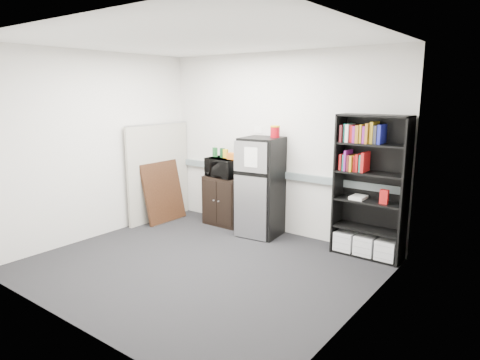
{
  "coord_description": "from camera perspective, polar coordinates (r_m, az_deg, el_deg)",
  "views": [
    {
      "loc": [
        3.41,
        -3.7,
        2.14
      ],
      "look_at": [
        -0.06,
        0.9,
        0.93
      ],
      "focal_mm": 32.0,
      "sensor_mm": 36.0,
      "label": 1
    }
  ],
  "objects": [
    {
      "name": "cubicle_partition",
      "position": [
        7.27,
        -10.77,
        1.07
      ],
      "size": [
        0.06,
        1.3,
        1.62
      ],
      "color": "#9C998A",
      "rests_on": "floor"
    },
    {
      "name": "wall_left",
      "position": [
        6.6,
        -18.5,
        4.34
      ],
      "size": [
        0.02,
        3.5,
        2.7
      ],
      "primitive_type": "cube",
      "color": "silver",
      "rests_on": "floor"
    },
    {
      "name": "snack_box_a",
      "position": [
        6.93,
        -3.35,
        3.73
      ],
      "size": [
        0.08,
        0.06,
        0.15
      ],
      "primitive_type": "cube",
      "rotation": [
        0.0,
        0.0,
        -0.22
      ],
      "color": "#185624",
      "rests_on": "microwave"
    },
    {
      "name": "bookshelf",
      "position": [
        5.73,
        16.99,
        -1.07
      ],
      "size": [
        0.9,
        0.34,
        1.85
      ],
      "color": "black",
      "rests_on": "floor"
    },
    {
      "name": "wall_right",
      "position": [
        4.04,
        15.9,
        0.11
      ],
      "size": [
        0.02,
        3.5,
        2.7
      ],
      "primitive_type": "cube",
      "color": "silver",
      "rests_on": "floor"
    },
    {
      "name": "snack_box_b",
      "position": [
        6.83,
        -2.35,
        3.63
      ],
      "size": [
        0.08,
        0.06,
        0.15
      ],
      "primitive_type": "cube",
      "rotation": [
        0.0,
        0.0,
        -0.12
      ],
      "color": "#0B3415",
      "rests_on": "microwave"
    },
    {
      "name": "snack_box_c",
      "position": [
        6.79,
        -1.93,
        3.54
      ],
      "size": [
        0.08,
        0.06,
        0.14
      ],
      "primitive_type": "cube",
      "rotation": [
        0.0,
        0.0,
        0.15
      ],
      "color": "gold",
      "rests_on": "microwave"
    },
    {
      "name": "floor",
      "position": [
        5.47,
        -5.25,
        -11.27
      ],
      "size": [
        4.0,
        4.0,
        0.0
      ],
      "primitive_type": "plane",
      "color": "black",
      "rests_on": "ground"
    },
    {
      "name": "refrigerator",
      "position": [
        6.35,
        2.83,
        -0.96
      ],
      "size": [
        0.62,
        0.64,
        1.48
      ],
      "rotation": [
        0.0,
        0.0,
        0.12
      ],
      "color": "black",
      "rests_on": "floor"
    },
    {
      "name": "coffee_can",
      "position": [
        6.24,
        4.7,
        6.56
      ],
      "size": [
        0.14,
        0.14,
        0.19
      ],
      "color": "#980711",
      "rests_on": "refrigerator"
    },
    {
      "name": "framed_poster",
      "position": [
        7.21,
        -10.18,
        -1.51
      ],
      "size": [
        0.26,
        0.78,
        0.99
      ],
      "rotation": [
        0.0,
        -0.22,
        0.0
      ],
      "color": "black",
      "rests_on": "floor"
    },
    {
      "name": "electrical_raceway",
      "position": [
        6.52,
        4.79,
        0.82
      ],
      "size": [
        3.92,
        0.05,
        0.1
      ],
      "primitive_type": "cube",
      "color": "slate",
      "rests_on": "wall_back"
    },
    {
      "name": "wall_note",
      "position": [
        6.64,
        2.43,
        6.71
      ],
      "size": [
        0.14,
        0.0,
        0.1
      ],
      "primitive_type": "cube",
      "color": "white",
      "rests_on": "wall_back"
    },
    {
      "name": "snack_bag",
      "position": [
        6.64,
        -0.94,
        3.18
      ],
      "size": [
        0.19,
        0.11,
        0.1
      ],
      "primitive_type": "cube",
      "rotation": [
        0.0,
        0.0,
        -0.08
      ],
      "color": "#D06314",
      "rests_on": "microwave"
    },
    {
      "name": "ceiling",
      "position": [
        5.06,
        -5.85,
        18.12
      ],
      "size": [
        4.0,
        3.5,
        0.02
      ],
      "primitive_type": "cube",
      "color": "white",
      "rests_on": "wall_back"
    },
    {
      "name": "wall_back",
      "position": [
        6.48,
        5.0,
        4.77
      ],
      "size": [
        4.0,
        0.02,
        2.7
      ],
      "primitive_type": "cube",
      "color": "silver",
      "rests_on": "floor"
    },
    {
      "name": "microwave",
      "position": [
        6.8,
        -2.19,
        1.69
      ],
      "size": [
        0.56,
        0.39,
        0.3
      ],
      "primitive_type": "imported",
      "rotation": [
        0.0,
        0.0,
        -0.05
      ],
      "color": "black",
      "rests_on": "cabinet"
    },
    {
      "name": "cabinet",
      "position": [
        6.93,
        -2.07,
        -2.75
      ],
      "size": [
        0.64,
        0.43,
        0.79
      ],
      "color": "black",
      "rests_on": "floor"
    }
  ]
}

